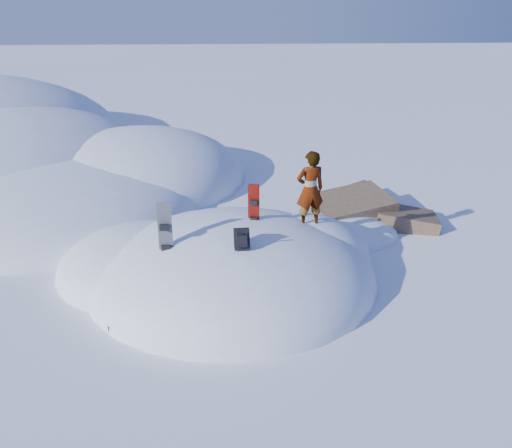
{
  "coord_description": "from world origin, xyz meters",
  "views": [
    {
      "loc": [
        0.04,
        -10.48,
        6.43
      ],
      "look_at": [
        0.57,
        0.3,
        1.38
      ],
      "focal_mm": 35.0,
      "sensor_mm": 36.0,
      "label": 1
    }
  ],
  "objects_px": {
    "backpack": "(242,239)",
    "person": "(310,190)",
    "snowboard_red": "(254,212)",
    "snowboard_dark": "(166,239)"
  },
  "relations": [
    {
      "from": "snowboard_red",
      "to": "snowboard_dark",
      "type": "height_order",
      "value": "snowboard_red"
    },
    {
      "from": "snowboard_red",
      "to": "backpack",
      "type": "height_order",
      "value": "snowboard_red"
    },
    {
      "from": "snowboard_dark",
      "to": "backpack",
      "type": "xyz_separation_m",
      "value": [
        1.66,
        -0.29,
        0.1
      ]
    },
    {
      "from": "backpack",
      "to": "person",
      "type": "relative_size",
      "value": 0.29
    },
    {
      "from": "backpack",
      "to": "person",
      "type": "height_order",
      "value": "person"
    },
    {
      "from": "snowboard_dark",
      "to": "backpack",
      "type": "relative_size",
      "value": 2.97
    },
    {
      "from": "person",
      "to": "backpack",
      "type": "bearing_deg",
      "value": 31.03
    },
    {
      "from": "backpack",
      "to": "snowboard_red",
      "type": "bearing_deg",
      "value": 73.07
    },
    {
      "from": "snowboard_red",
      "to": "person",
      "type": "relative_size",
      "value": 0.77
    },
    {
      "from": "snowboard_red",
      "to": "snowboard_dark",
      "type": "relative_size",
      "value": 0.9
    }
  ]
}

